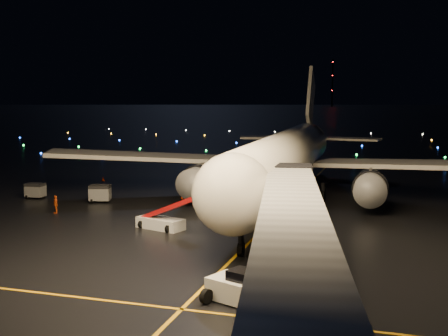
# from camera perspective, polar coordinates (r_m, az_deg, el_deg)

# --- Properties ---
(ground) EXTENTS (2000.00, 2000.00, 0.00)m
(ground) POSITION_cam_1_polar(r_m,az_deg,el_deg) (338.38, 13.10, 4.98)
(ground) COLOR black
(ground) RESTS_ON ground
(lane_centre) EXTENTS (0.25, 80.00, 0.02)m
(lane_centre) POSITION_cam_1_polar(r_m,az_deg,el_deg) (54.71, 5.22, -4.98)
(lane_centre) COLOR #D6980D
(lane_centre) RESTS_ON ground
(airliner) EXTENTS (59.50, 56.75, 16.23)m
(airliner) POSITION_cam_1_polar(r_m,az_deg,el_deg) (64.39, 6.67, 4.10)
(airliner) COLOR silver
(airliner) RESTS_ON ground
(pushback_tug) EXTENTS (4.44, 3.39, 1.88)m
(pushback_tug) POSITION_cam_1_polar(r_m,az_deg,el_deg) (32.17, 1.94, -11.94)
(pushback_tug) COLOR silver
(pushback_tug) RESTS_ON ground
(belt_loader) EXTENTS (6.63, 3.58, 3.10)m
(belt_loader) POSITION_cam_1_polar(r_m,az_deg,el_deg) (49.75, -6.49, -4.40)
(belt_loader) COLOR silver
(belt_loader) RESTS_ON ground
(crew_c) EXTENTS (1.06, 1.07, 1.81)m
(crew_c) POSITION_cam_1_polar(r_m,az_deg,el_deg) (58.60, -16.73, -3.55)
(crew_c) COLOR #DE5517
(crew_c) RESTS_ON ground
(safety_cone_0) EXTENTS (0.64, 0.64, 0.55)m
(safety_cone_0) POSITION_cam_1_polar(r_m,az_deg,el_deg) (60.49, -0.75, -3.53)
(safety_cone_0) COLOR #FF3000
(safety_cone_0) RESTS_ON ground
(safety_cone_1) EXTENTS (0.45, 0.45, 0.45)m
(safety_cone_1) POSITION_cam_1_polar(r_m,az_deg,el_deg) (61.38, -0.41, -3.42)
(safety_cone_1) COLOR #FF3000
(safety_cone_1) RESTS_ON ground
(safety_cone_2) EXTENTS (0.50, 0.50, 0.44)m
(safety_cone_2) POSITION_cam_1_polar(r_m,az_deg,el_deg) (64.74, -4.26, -2.89)
(safety_cone_2) COLOR #FF3000
(safety_cone_2) RESTS_ON ground
(safety_cone_3) EXTENTS (0.59, 0.59, 0.52)m
(safety_cone_3) POSITION_cam_1_polar(r_m,az_deg,el_deg) (79.80, -12.17, -1.11)
(safety_cone_3) COLOR #FF3000
(safety_cone_3) RESTS_ON ground
(radio_mast) EXTENTS (1.80, 1.80, 64.00)m
(radio_mast) POSITION_cam_1_polar(r_m,az_deg,el_deg) (782.08, 10.96, 8.48)
(radio_mast) COLOR black
(radio_mast) RESTS_ON ground
(taxiway_lights) EXTENTS (164.00, 92.00, 0.36)m
(taxiway_lights) POSITION_cam_1_polar(r_m,az_deg,el_deg) (145.65, 7.89, 2.60)
(taxiway_lights) COLOR black
(taxiway_lights) RESTS_ON ground
(baggage_cart_0) EXTENTS (2.59, 2.14, 1.90)m
(baggage_cart_0) POSITION_cam_1_polar(r_m,az_deg,el_deg) (63.66, -12.48, -2.55)
(baggage_cart_0) COLOR slate
(baggage_cart_0) RESTS_ON ground
(baggage_cart_1) EXTENTS (2.12, 1.55, 1.72)m
(baggage_cart_1) POSITION_cam_1_polar(r_m,az_deg,el_deg) (68.08, -18.62, -2.21)
(baggage_cart_1) COLOR slate
(baggage_cart_1) RESTS_ON ground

